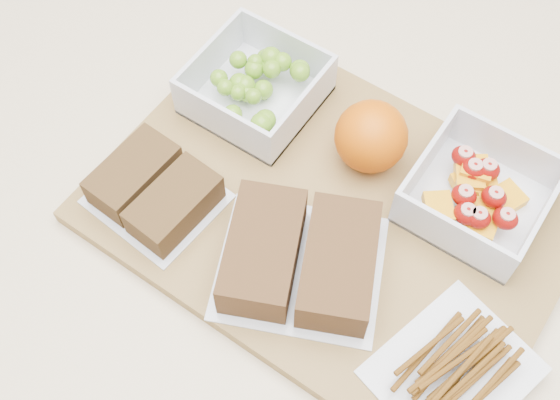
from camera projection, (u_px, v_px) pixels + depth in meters
The scene contains 8 objects.
counter at pixel (294, 353), 1.06m from camera, with size 1.20×0.90×0.90m, color beige.
cutting_board at pixel (330, 214), 0.66m from camera, with size 0.42×0.30×0.02m, color olive.
grape_container at pixel (258, 86), 0.70m from camera, with size 0.12×0.12×0.05m.
fruit_container at pixel (477, 195), 0.64m from camera, with size 0.12×0.12×0.05m.
orange at pixel (371, 137), 0.65m from camera, with size 0.07×0.07×0.07m, color #E05D05.
sandwich_bag_left at pixel (154, 190), 0.64m from camera, with size 0.12×0.11×0.03m.
sandwich_bag_center at pixel (301, 258), 0.60m from camera, with size 0.18×0.17×0.04m.
pretzel_bag at pixel (456, 366), 0.56m from camera, with size 0.13×0.15×0.03m.
Camera 1 is at (0.17, -0.29, 1.48)m, focal length 45.00 mm.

